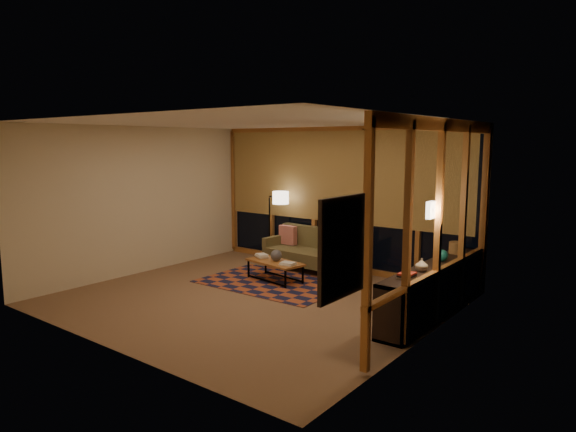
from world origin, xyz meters
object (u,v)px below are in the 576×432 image
Objects in this scene: bookshelf at (434,290)px; coffee_table at (275,271)px; sofa at (313,251)px; floor_lamp at (270,226)px.

coffee_table is at bearing 179.73° from bookshelf.
floor_lamp reaches higher than sofa.
floor_lamp is 4.10m from bookshelf.
sofa is at bearing 160.08° from bookshelf.
floor_lamp is (-1.16, 0.13, 0.34)m from sofa.
bookshelf is (3.92, -1.13, -0.38)m from floor_lamp.
sofa is at bearing 3.46° from floor_lamp.
floor_lamp reaches higher than bookshelf.
coffee_table is at bearing -37.18° from floor_lamp.
sofa is 1.02m from coffee_table.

